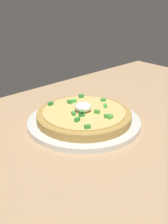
# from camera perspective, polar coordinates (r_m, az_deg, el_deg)

# --- Properties ---
(dining_table) EXTENTS (1.14, 0.75, 0.03)m
(dining_table) POSITION_cam_1_polar(r_m,az_deg,el_deg) (0.68, 6.68, -4.61)
(dining_table) COLOR tan
(dining_table) RESTS_ON ground
(plate) EXTENTS (0.27, 0.27, 0.01)m
(plate) POSITION_cam_1_polar(r_m,az_deg,el_deg) (0.69, -0.00, -1.99)
(plate) COLOR silver
(plate) RESTS_ON dining_table
(pizza) EXTENTS (0.23, 0.23, 0.05)m
(pizza) POSITION_cam_1_polar(r_m,az_deg,el_deg) (0.68, -0.00, -0.62)
(pizza) COLOR #AF8945
(pizza) RESTS_ON plate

